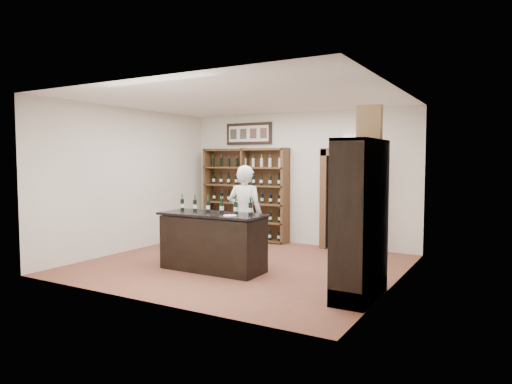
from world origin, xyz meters
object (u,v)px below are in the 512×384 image
wine_shelf (246,194)px  shopkeeper (245,215)px  counter_bottle_0 (182,205)px  wine_crate (369,123)px  tasting_counter (213,242)px  side_cabinet (362,245)px

wine_shelf → shopkeeper: 2.67m
counter_bottle_0 → wine_crate: 3.68m
tasting_counter → counter_bottle_0: size_ratio=6.27×
counter_bottle_0 → side_cabinet: (3.44, -0.36, -0.35)m
tasting_counter → shopkeeper: bearing=67.6°
tasting_counter → side_cabinet: side_cabinet is taller
tasting_counter → side_cabinet: size_ratio=0.85×
side_cabinet → counter_bottle_0: bearing=174.0°
tasting_counter → wine_crate: bearing=0.5°
side_cabinet → shopkeeper: (-2.46, 0.94, 0.16)m
wine_shelf → counter_bottle_0: wine_shelf is taller
side_cabinet → tasting_counter: bearing=173.7°
counter_bottle_0 → side_cabinet: bearing=-6.0°
counter_bottle_0 → side_cabinet: 3.48m
counter_bottle_0 → wine_crate: bearing=-0.7°
shopkeeper → side_cabinet: bearing=151.6°
wine_crate → tasting_counter: bearing=178.6°
counter_bottle_0 → wine_crate: size_ratio=0.61×
wine_shelf → tasting_counter: bearing=-69.4°
tasting_counter → wine_crate: 3.33m
counter_bottle_0 → tasting_counter: bearing=-5.0°
wine_shelf → tasting_counter: (1.10, -2.93, -0.61)m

